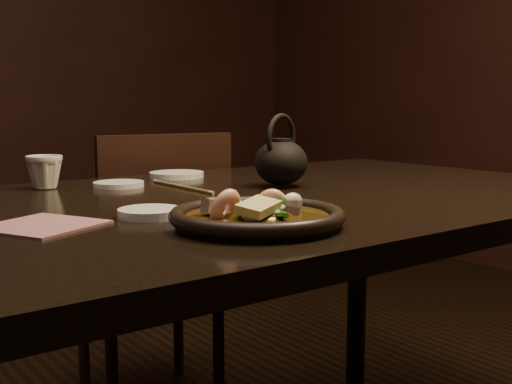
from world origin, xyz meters
TOP-DOWN VIEW (x-y plane):
  - table at (0.00, 0.00)m, footprint 1.60×0.90m
  - chair at (0.15, 0.64)m, footprint 0.45×0.45m
  - plate at (-0.15, -0.26)m, footprint 0.26×0.26m
  - stirfry at (-0.15, -0.26)m, footprint 0.16×0.14m
  - soy_dish at (-0.24, -0.10)m, footprint 0.10×0.10m
  - saucer_left at (-0.12, 0.27)m, footprint 0.11×0.11m
  - saucer_right at (0.06, 0.35)m, footprint 0.13×0.13m
  - tea_cup at (-0.26, 0.34)m, footprint 0.09×0.09m
  - chopsticks at (-0.03, 0.17)m, footprint 0.01×0.24m
  - napkin at (-0.41, -0.07)m, footprint 0.19×0.19m
  - teapot at (0.16, 0.06)m, footprint 0.14×0.11m

SIDE VIEW (x-z plane):
  - chair at x=0.15m, z-range 0.04..0.88m
  - table at x=0.00m, z-range 0.30..1.05m
  - napkin at x=-0.41m, z-range 0.75..0.75m
  - chopsticks at x=-0.03m, z-range 0.75..0.76m
  - saucer_left at x=-0.12m, z-range 0.75..0.76m
  - saucer_right at x=0.06m, z-range 0.75..0.76m
  - soy_dish at x=-0.24m, z-range 0.75..0.76m
  - plate at x=-0.15m, z-range 0.75..0.78m
  - stirfry at x=-0.15m, z-range 0.74..0.80m
  - tea_cup at x=-0.26m, z-range 0.75..0.83m
  - teapot at x=0.16m, z-range 0.73..0.89m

